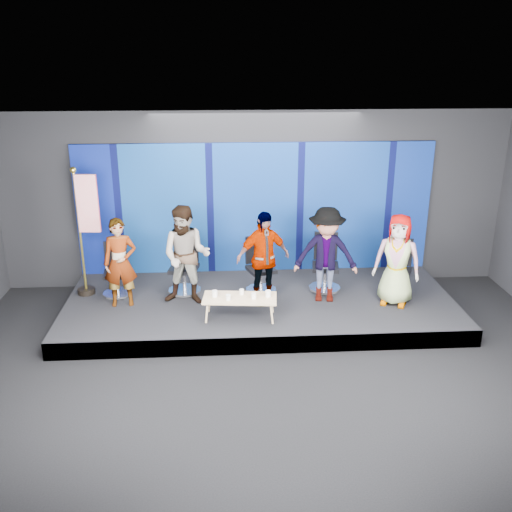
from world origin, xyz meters
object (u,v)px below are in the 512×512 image
object	(u,v)px
chair_b	(185,273)
chair_c	(260,274)
panelist_b	(186,256)
panelist_e	(397,260)
panelist_c	(263,258)
flag_stand	(86,229)
panelist_d	(326,255)
chair_a	(117,278)
mug_b	(228,297)
coffee_table	(240,299)
chair_e	(398,276)
panelist_a	(120,263)
chair_d	(325,271)
mug_a	(215,294)
mug_e	(268,294)
mug_c	(242,292)
mug_d	(254,296)

from	to	relation	value
chair_b	chair_c	xyz separation A→B (m)	(1.40, -0.07, -0.02)
panelist_b	panelist_e	world-z (taller)	panelist_b
panelist_c	flag_stand	world-z (taller)	flag_stand
flag_stand	panelist_e	bearing A→B (deg)	-3.70
flag_stand	panelist_d	bearing A→B (deg)	-2.99
chair_a	mug_b	size ratio (longest dim) A/B	10.13
chair_b	coffee_table	xyz separation A→B (m)	(0.98, -1.18, -0.01)
chair_a	panelist_e	size ratio (longest dim) A/B	0.59
panelist_d	chair_e	world-z (taller)	panelist_d
coffee_table	mug_b	world-z (taller)	mug_b
chair_e	panelist_a	bearing A→B (deg)	-152.51
coffee_table	panelist_b	bearing A→B (deg)	142.92
chair_d	flag_stand	xyz separation A→B (m)	(-4.34, 0.04, 0.91)
panelist_a	mug_b	bearing A→B (deg)	-28.53
panelist_c	panelist_d	size ratio (longest dim) A/B	0.97
chair_a	panelist_b	size ratio (longest dim) A/B	0.55
chair_b	mug_a	distance (m)	1.27
chair_b	coffee_table	size ratio (longest dim) A/B	0.86
chair_b	mug_b	bearing A→B (deg)	-48.38
panelist_e	flag_stand	distance (m)	5.53
panelist_a	mug_b	distance (m)	2.04
coffee_table	chair_d	bearing A→B (deg)	34.56
chair_b	chair_d	world-z (taller)	chair_b
chair_c	mug_e	xyz separation A→B (m)	(0.06, -1.13, 0.09)
panelist_e	mug_b	xyz separation A→B (m)	(-2.96, -0.52, -0.40)
chair_a	panelist_a	world-z (taller)	panelist_a
chair_d	coffee_table	xyz separation A→B (m)	(-1.65, -1.13, -0.00)
panelist_b	chair_a	bearing A→B (deg)	171.46
chair_d	mug_a	bearing A→B (deg)	-143.56
panelist_a	mug_c	bearing A→B (deg)	-20.83
mug_b	chair_e	bearing A→B (deg)	17.42
chair_a	chair_d	bearing A→B (deg)	-5.89
mug_e	panelist_c	bearing A→B (deg)	93.68
panelist_e	mug_d	size ratio (longest dim) A/B	16.79
chair_b	mug_b	xyz separation A→B (m)	(0.79, -1.29, 0.06)
chair_e	panelist_e	distance (m)	0.70
chair_b	panelist_c	bearing A→B (deg)	-11.67
panelist_b	panelist_d	size ratio (longest dim) A/B	1.03
chair_b	coffee_table	bearing A→B (deg)	-40.06
chair_b	mug_c	xyz separation A→B (m)	(1.02, -1.07, 0.06)
panelist_a	panelist_b	distance (m)	1.15
panelist_a	mug_c	distance (m)	2.19
coffee_table	mug_e	distance (m)	0.48
chair_b	mug_b	size ratio (longest dim) A/B	11.40
panelist_e	mug_a	size ratio (longest dim) A/B	15.26
coffee_table	mug_a	distance (m)	0.43
chair_c	mug_d	world-z (taller)	chair_c
coffee_table	mug_b	distance (m)	0.24
chair_d	panelist_e	size ratio (longest dim) A/B	0.65
chair_b	flag_stand	distance (m)	1.93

